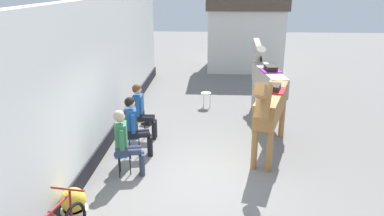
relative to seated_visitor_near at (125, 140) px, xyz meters
name	(u,v)px	position (x,y,z in m)	size (l,w,h in m)	color
ground_plane	(210,123)	(1.66, 3.00, -0.78)	(40.00, 40.00, 0.00)	slate
pub_facade_wall	(100,82)	(-0.89, 1.50, 0.76)	(0.34, 14.00, 3.40)	white
distant_cottage	(245,28)	(3.06, 10.02, 1.02)	(3.40, 2.60, 3.50)	silver
seated_visitor_near	(125,140)	(0.00, 0.00, 0.00)	(0.61, 0.48, 1.39)	#194C99
seated_visitor_middle	(135,124)	(0.02, 0.86, 0.00)	(0.61, 0.48, 1.39)	#194C99
seated_visitor_far	(141,109)	(-0.04, 1.89, 0.00)	(0.61, 0.49, 1.39)	gold
saddled_horse_near	(271,105)	(2.99, 1.18, 0.38)	(1.14, 2.91, 2.06)	#9E6B38
saddled_horse_far	(267,78)	(3.24, 3.59, 0.38)	(0.72, 2.99, 2.06)	#B2A899
flower_planter_near	(74,206)	(-0.46, -1.65, -0.44)	(0.43, 0.43, 0.64)	beige
spare_stool_white	(206,95)	(1.50, 4.42, -0.38)	(0.32, 0.32, 0.46)	white
satchel_bag	(146,121)	(-0.09, 2.78, -0.68)	(0.28, 0.12, 0.20)	black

